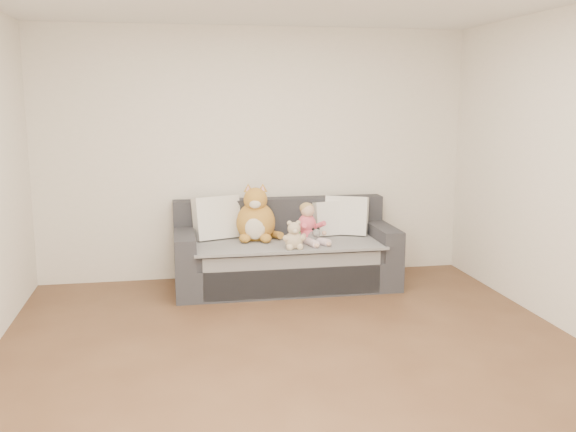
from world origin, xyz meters
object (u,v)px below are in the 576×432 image
object	(u,v)px
plush_cat	(256,219)
sippy_cup	(300,236)
sofa	(285,255)
toddler	(309,226)
teddy_bear	(294,237)

from	to	relation	value
plush_cat	sippy_cup	bearing A→B (deg)	-16.36
sofa	sippy_cup	bearing A→B (deg)	-52.39
sofa	plush_cat	bearing A→B (deg)	172.42
plush_cat	sippy_cup	xyz separation A→B (m)	(0.41, -0.20, -0.15)
toddler	plush_cat	size ratio (longest dim) A/B	0.68
teddy_bear	sofa	bearing A→B (deg)	92.07
toddler	teddy_bear	xyz separation A→B (m)	(-0.20, -0.24, -0.06)
sofa	plush_cat	size ratio (longest dim) A/B	3.67
toddler	plush_cat	world-z (taller)	plush_cat
toddler	teddy_bear	distance (m)	0.32
sofa	sippy_cup	distance (m)	0.30
plush_cat	sippy_cup	world-z (taller)	plush_cat
sofa	plush_cat	xyz separation A→B (m)	(-0.28, 0.04, 0.38)
plush_cat	toddler	bearing A→B (deg)	-12.99
teddy_bear	plush_cat	bearing A→B (deg)	123.46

